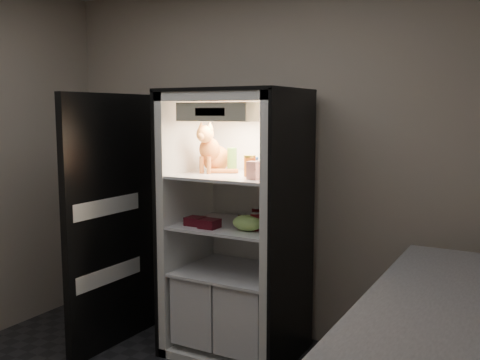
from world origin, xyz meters
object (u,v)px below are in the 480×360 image
object	(u,v)px
tabby_cat	(213,153)
soda_can_b	(271,218)
refrigerator	(238,243)
mayo_tub	(253,165)
cream_carton	(253,170)
berry_box_right	(209,224)
pepper_jar	(273,160)
berry_box_left	(195,221)
parmesan_shaker	(232,160)
soda_can_c	(255,222)
grape_bag	(247,223)
salsa_jar	(250,166)
condiment_jar	(242,219)
soda_can_a	(256,216)

from	to	relation	value
tabby_cat	soda_can_b	world-z (taller)	tabby_cat
refrigerator	mayo_tub	world-z (taller)	refrigerator
refrigerator	cream_carton	xyz separation A→B (m)	(0.24, -0.22, 0.56)
berry_box_right	soda_can_b	bearing A→B (deg)	31.65
mayo_tub	pepper_jar	size ratio (longest dim) A/B	0.54
tabby_cat	berry_box_left	xyz separation A→B (m)	(-0.02, -0.21, -0.46)
parmesan_shaker	cream_carton	world-z (taller)	parmesan_shaker
pepper_jar	parmesan_shaker	bearing A→B (deg)	173.30
tabby_cat	mayo_tub	bearing A→B (deg)	6.46
pepper_jar	tabby_cat	bearing A→B (deg)	178.16
cream_carton	mayo_tub	bearing A→B (deg)	118.62
refrigerator	soda_can_c	bearing A→B (deg)	-36.42
grape_bag	berry_box_left	distance (m)	0.40
salsa_jar	berry_box_right	xyz separation A→B (m)	(-0.23, -0.14, -0.39)
condiment_jar	tabby_cat	bearing A→B (deg)	172.50
pepper_jar	condiment_jar	bearing A→B (deg)	-175.35
salsa_jar	tabby_cat	bearing A→B (deg)	164.53
parmesan_shaker	condiment_jar	distance (m)	0.42
soda_can_c	berry_box_left	xyz separation A→B (m)	(-0.44, -0.05, -0.03)
soda_can_b	berry_box_left	xyz separation A→B (m)	(-0.49, -0.19, -0.04)
mayo_tub	soda_can_c	bearing A→B (deg)	-58.04
refrigerator	condiment_jar	xyz separation A→B (m)	(0.06, -0.04, 0.19)
tabby_cat	soda_can_b	xyz separation A→B (m)	(0.47, -0.02, -0.42)
soda_can_a	soda_can_b	xyz separation A→B (m)	(0.13, -0.05, 0.01)
berry_box_left	mayo_tub	bearing A→B (deg)	38.64
parmesan_shaker	grape_bag	size ratio (longest dim) A/B	0.86
tabby_cat	berry_box_left	bearing A→B (deg)	-95.54
parmesan_shaker	soda_can_c	bearing A→B (deg)	-33.19
tabby_cat	soda_can_c	xyz separation A→B (m)	(0.42, -0.16, -0.43)
parmesan_shaker	salsa_jar	bearing A→B (deg)	-30.45
pepper_jar	soda_can_b	bearing A→B (deg)	-138.82
mayo_tub	tabby_cat	bearing A→B (deg)	-172.35
refrigerator	soda_can_a	distance (m)	0.25
condiment_jar	soda_can_b	bearing A→B (deg)	2.45
grape_bag	mayo_tub	bearing A→B (deg)	109.82
parmesan_shaker	berry_box_left	distance (m)	0.50
tabby_cat	berry_box_right	xyz separation A→B (m)	(0.12, -0.24, -0.46)
refrigerator	tabby_cat	world-z (taller)	refrigerator
soda_can_b	condiment_jar	world-z (taller)	soda_can_b
condiment_jar	berry_box_left	bearing A→B (deg)	-146.94
mayo_tub	salsa_jar	xyz separation A→B (m)	(0.05, -0.14, 0.01)
refrigerator	tabby_cat	bearing A→B (deg)	-178.52
mayo_tub	condiment_jar	world-z (taller)	mayo_tub
cream_carton	soda_can_b	size ratio (longest dim) A/B	0.86
mayo_tub	soda_can_b	xyz separation A→B (m)	(0.17, -0.06, -0.34)
grape_bag	cream_carton	bearing A→B (deg)	-28.15
parmesan_shaker	condiment_jar	xyz separation A→B (m)	(0.11, -0.06, -0.40)
salsa_jar	cream_carton	world-z (taller)	salsa_jar
parmesan_shaker	berry_box_left	world-z (taller)	parmesan_shaker
soda_can_a	mayo_tub	bearing A→B (deg)	156.24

